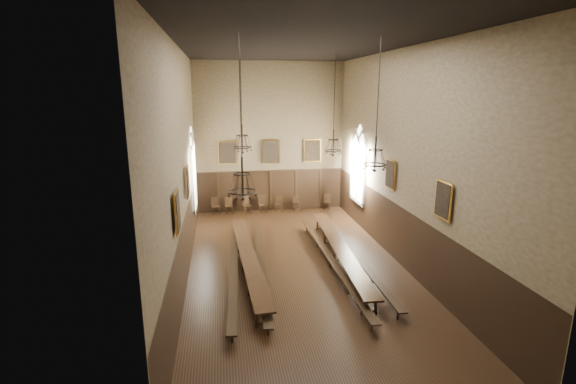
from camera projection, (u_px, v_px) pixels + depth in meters
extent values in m
cube|color=black|center=(297.00, 268.00, 17.64)|extent=(9.00, 18.00, 0.02)
cube|color=black|center=(298.00, 43.00, 15.50)|extent=(9.00, 18.00, 0.02)
cube|color=#826D50|center=(270.00, 138.00, 25.21)|extent=(9.00, 0.02, 9.00)
cube|color=#826D50|center=(384.00, 242.00, 7.93)|extent=(9.00, 0.02, 9.00)
cube|color=#826D50|center=(181.00, 166.00, 15.86)|extent=(0.02, 18.00, 9.00)
cube|color=#826D50|center=(404.00, 160.00, 17.27)|extent=(0.02, 18.00, 9.00)
cube|color=black|center=(248.00, 255.00, 17.15)|extent=(1.08, 9.49, 0.07)
cube|color=black|center=(340.00, 247.00, 18.00)|extent=(1.21, 9.70, 0.07)
cube|color=black|center=(234.00, 262.00, 17.09)|extent=(0.85, 10.74, 0.05)
cube|color=black|center=(261.00, 261.00, 17.27)|extent=(0.89, 10.30, 0.05)
cube|color=black|center=(331.00, 258.00, 17.52)|extent=(0.37, 10.49, 0.05)
cube|color=black|center=(354.00, 252.00, 18.19)|extent=(0.41, 10.45, 0.05)
cube|color=black|center=(216.00, 206.00, 25.18)|extent=(0.56, 0.56, 0.05)
cube|color=black|center=(216.00, 201.00, 25.30)|extent=(0.45, 0.16, 0.54)
cube|color=black|center=(229.00, 206.00, 25.28)|extent=(0.51, 0.51, 0.05)
cube|color=black|center=(229.00, 201.00, 25.40)|extent=(0.45, 0.10, 0.53)
cube|color=black|center=(247.00, 205.00, 25.40)|extent=(0.59, 0.59, 0.05)
cube|color=black|center=(247.00, 200.00, 25.53)|extent=(0.45, 0.19, 0.55)
cube|color=black|center=(263.00, 204.00, 25.62)|extent=(0.50, 0.50, 0.05)
cube|color=black|center=(262.00, 199.00, 25.74)|extent=(0.46, 0.09, 0.54)
cube|color=black|center=(279.00, 204.00, 25.80)|extent=(0.55, 0.55, 0.05)
cube|color=black|center=(278.00, 199.00, 25.92)|extent=(0.42, 0.18, 0.51)
cube|color=black|center=(296.00, 204.00, 25.93)|extent=(0.40, 0.40, 0.05)
cube|color=black|center=(296.00, 200.00, 26.04)|extent=(0.40, 0.04, 0.47)
cube|color=black|center=(327.00, 202.00, 26.22)|extent=(0.52, 0.52, 0.05)
cube|color=black|center=(326.00, 198.00, 26.33)|extent=(0.42, 0.15, 0.50)
cylinder|color=black|center=(241.00, 87.00, 17.60)|extent=(0.03, 0.03, 3.12)
torus|color=black|center=(242.00, 147.00, 18.21)|extent=(0.80, 0.80, 0.05)
torus|color=black|center=(242.00, 136.00, 18.08)|extent=(0.51, 0.51, 0.04)
cylinder|color=black|center=(242.00, 138.00, 18.11)|extent=(0.06, 0.06, 1.14)
cylinder|color=black|center=(335.00, 91.00, 18.99)|extent=(0.03, 0.03, 3.47)
torus|color=black|center=(333.00, 151.00, 19.64)|extent=(0.80, 0.80, 0.05)
torus|color=black|center=(333.00, 140.00, 19.51)|extent=(0.51, 0.51, 0.04)
cylinder|color=black|center=(333.00, 142.00, 19.54)|extent=(0.06, 0.06, 1.13)
cylinder|color=black|center=(240.00, 97.00, 12.82)|extent=(0.03, 0.03, 3.76)
torus|color=black|center=(243.00, 192.00, 13.53)|extent=(0.91, 0.91, 0.05)
torus|color=black|center=(242.00, 174.00, 13.39)|extent=(0.58, 0.58, 0.04)
cylinder|color=black|center=(242.00, 177.00, 13.42)|extent=(0.06, 0.06, 1.29)
cylinder|color=black|center=(379.00, 88.00, 13.82)|extent=(0.03, 0.03, 3.22)
torus|color=black|center=(375.00, 165.00, 14.43)|extent=(0.79, 0.79, 0.05)
torus|color=black|center=(376.00, 150.00, 14.31)|extent=(0.50, 0.50, 0.04)
cylinder|color=black|center=(375.00, 153.00, 14.33)|extent=(0.06, 0.06, 1.11)
cube|color=#BD862D|center=(227.00, 153.00, 24.86)|extent=(1.10, 0.12, 1.40)
cube|color=black|center=(227.00, 153.00, 24.86)|extent=(0.98, 0.02, 1.28)
cube|color=#BD862D|center=(270.00, 152.00, 25.27)|extent=(1.10, 0.12, 1.40)
cube|color=black|center=(270.00, 152.00, 25.27)|extent=(0.98, 0.02, 1.28)
cube|color=#BD862D|center=(312.00, 151.00, 25.68)|extent=(1.10, 0.12, 1.40)
cube|color=black|center=(312.00, 151.00, 25.68)|extent=(0.98, 0.02, 1.28)
cube|color=#BD862D|center=(187.00, 181.00, 17.03)|extent=(0.12, 1.00, 1.30)
cube|color=black|center=(187.00, 181.00, 17.03)|extent=(0.02, 0.88, 1.18)
cube|color=#BD862D|center=(177.00, 212.00, 12.72)|extent=(0.12, 1.00, 1.30)
cube|color=black|center=(177.00, 212.00, 12.72)|extent=(0.02, 0.88, 1.18)
cube|color=#BD862D|center=(390.00, 174.00, 18.40)|extent=(0.12, 1.00, 1.30)
cube|color=black|center=(390.00, 174.00, 18.40)|extent=(0.02, 0.88, 1.18)
cube|color=#BD862D|center=(443.00, 200.00, 14.09)|extent=(0.12, 1.00, 1.30)
cube|color=black|center=(443.00, 200.00, 14.09)|extent=(0.02, 0.88, 1.18)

